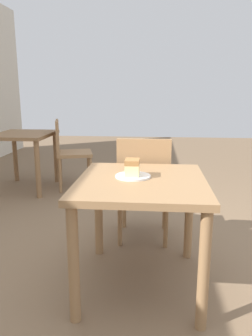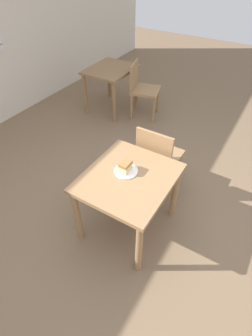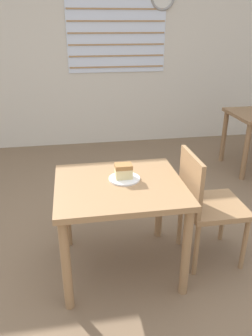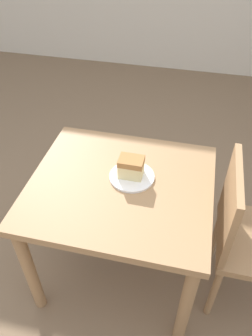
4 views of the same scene
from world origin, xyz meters
name	(u,v)px [view 2 (image 2 of 4)]	position (x,y,z in m)	size (l,w,h in m)	color
ground_plane	(143,229)	(0.00, 0.00, 0.00)	(14.00, 14.00, 0.00)	#7A6047
dining_table_near	(129,185)	(-0.02, 0.17, 0.59)	(0.86, 0.77, 0.70)	#9E754C
dining_table_far	(111,76)	(1.98, 1.72, 0.58)	(0.80, 0.67, 0.71)	olive
chair_near_window	(158,156)	(0.62, 0.18, 0.49)	(0.43, 0.43, 0.87)	#9E754C
chair_far_corner	(142,88)	(2.05, 1.17, 0.49)	(0.53, 0.53, 0.87)	#9E754C
plate	(126,171)	(0.02, 0.23, 0.71)	(0.22, 0.22, 0.01)	white
cake_slice	(125,167)	(0.02, 0.23, 0.76)	(0.12, 0.09, 0.10)	beige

